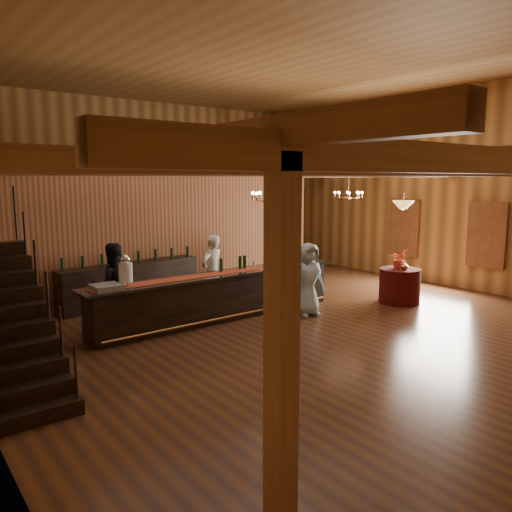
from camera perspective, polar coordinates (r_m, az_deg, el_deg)
floor at (r=11.18m, az=2.16°, el=-6.84°), size 14.00×14.00×0.00m
ceiling at (r=11.06m, az=2.34°, el=21.79°), size 14.00×14.00×0.00m
wall_back at (r=16.77m, az=-13.36°, el=7.64°), size 12.00×0.10×5.50m
wall_right at (r=15.32m, az=19.93°, el=7.28°), size 0.10×14.00×5.50m
beam_grid at (r=11.17m, az=0.57°, el=9.97°), size 11.90×13.90×0.39m
support_posts at (r=10.49m, az=3.95°, el=1.04°), size 9.20×10.20×3.20m
partition_wall at (r=13.48m, az=-9.00°, el=2.45°), size 9.00×0.18×3.10m
window_right_front at (r=14.54m, az=24.88°, el=2.20°), size 0.12×1.05×1.75m
window_right_back at (r=15.91m, az=16.58°, el=3.14°), size 0.12×1.05×1.75m
staircase at (r=7.94m, az=-26.00°, el=-6.77°), size 1.00×2.80×2.00m
backroom_boxes at (r=15.48m, az=-11.78°, el=-0.64°), size 4.10×0.60×1.10m
tasting_bar at (r=10.82m, az=-4.15°, el=-4.59°), size 6.07×0.88×1.02m
beverage_dispenser at (r=9.70m, az=-14.68°, el=-1.67°), size 0.26×0.26×0.60m
glass_rack_tray at (r=9.50m, az=-16.74°, el=-3.43°), size 0.50×0.50×0.10m
raffle_drum at (r=12.37m, az=6.43°, el=0.24°), size 0.34×0.24×0.30m
bar_bottle_0 at (r=10.85m, az=-4.02°, el=-1.06°), size 0.07×0.07×0.30m
bar_bottle_1 at (r=11.14m, az=-1.84°, el=-0.78°), size 0.07×0.07×0.30m
bar_bottle_2 at (r=11.22m, az=-1.30°, el=-0.71°), size 0.07×0.07×0.30m
backbar_shelf at (r=12.50m, az=-14.10°, el=-3.07°), size 3.61×0.93×1.01m
round_table at (r=12.73m, az=16.08°, el=-3.29°), size 0.98×0.98×0.85m
chandelier_left at (r=10.13m, az=1.79°, el=6.88°), size 0.80×0.80×0.68m
chandelier_right at (r=14.47m, az=10.51°, el=6.94°), size 0.80×0.80×0.77m
pendant_lamp at (r=12.48m, az=16.47°, el=5.63°), size 0.52×0.52×0.90m
bartender at (r=11.62m, az=-5.04°, el=-1.85°), size 0.72×0.56×1.75m
staff_second at (r=10.43m, az=-16.07°, el=-3.35°), size 0.93×0.76×1.76m
guest at (r=11.11m, az=5.98°, el=-2.66°), size 0.88×0.66×1.63m
floor_plant at (r=13.87m, az=2.22°, el=-0.80°), size 0.86×0.74×1.41m
table_flowers at (r=12.68m, az=15.98°, el=-0.28°), size 0.49×0.44×0.48m
table_vase at (r=12.51m, az=16.61°, el=-0.81°), size 0.19×0.19×0.31m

